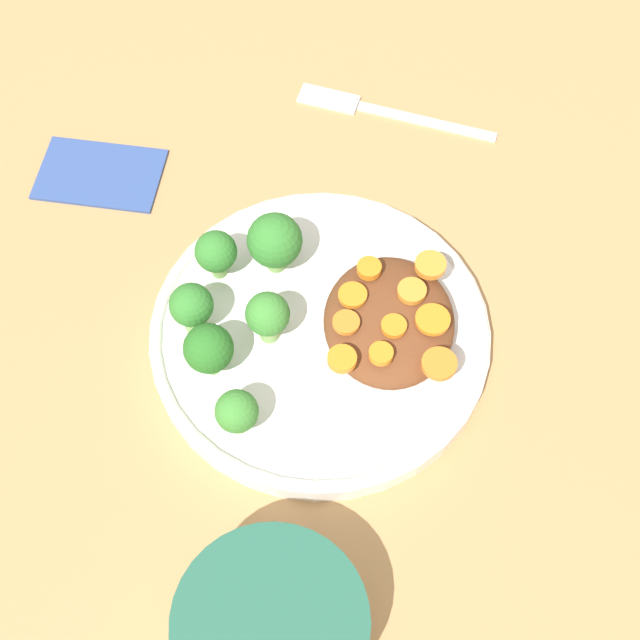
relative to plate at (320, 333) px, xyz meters
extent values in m
plane|color=tan|center=(0.00, 0.00, -0.01)|extent=(4.00, 4.00, 0.00)
cylinder|color=white|center=(0.00, 0.00, 0.00)|extent=(0.28, 0.28, 0.02)
torus|color=white|center=(0.00, 0.00, 0.01)|extent=(0.27, 0.27, 0.01)
cylinder|color=silver|center=(-0.02, -0.24, 0.02)|extent=(0.13, 0.13, 0.06)
cylinder|color=#235B47|center=(-0.02, -0.24, 0.04)|extent=(0.13, 0.13, 0.01)
cylinder|color=white|center=(-0.02, -0.24, 0.04)|extent=(0.10, 0.10, 0.01)
ellipsoid|color=brown|center=(0.05, 0.00, 0.02)|extent=(0.10, 0.12, 0.03)
cylinder|color=#759E51|center=(-0.04, 0.06, 0.02)|extent=(0.02, 0.02, 0.02)
sphere|color=#337A2D|center=(-0.04, 0.06, 0.04)|extent=(0.05, 0.05, 0.05)
cylinder|color=#7FA85B|center=(-0.04, -0.01, 0.02)|extent=(0.02, 0.02, 0.02)
sphere|color=#3D8433|center=(-0.04, -0.01, 0.04)|extent=(0.04, 0.04, 0.04)
cylinder|color=#7FA85B|center=(-0.10, 0.00, 0.02)|extent=(0.02, 0.02, 0.02)
sphere|color=#337A2D|center=(-0.10, 0.00, 0.04)|extent=(0.04, 0.04, 0.04)
cylinder|color=#7FA85B|center=(-0.06, -0.09, 0.02)|extent=(0.01, 0.01, 0.02)
sphere|color=#3D8433|center=(-0.06, -0.09, 0.03)|extent=(0.03, 0.03, 0.03)
cylinder|color=#759E51|center=(-0.08, -0.04, 0.02)|extent=(0.01, 0.01, 0.02)
sphere|color=#286B23|center=(-0.08, -0.04, 0.04)|extent=(0.04, 0.04, 0.04)
cylinder|color=#759E51|center=(-0.09, 0.05, 0.02)|extent=(0.01, 0.01, 0.02)
sphere|color=#337A2D|center=(-0.09, 0.05, 0.04)|extent=(0.03, 0.03, 0.03)
cylinder|color=orange|center=(0.02, -0.01, 0.04)|extent=(0.02, 0.02, 0.00)
cylinder|color=orange|center=(0.09, -0.05, 0.04)|extent=(0.03, 0.03, 0.01)
cylinder|color=orange|center=(0.05, -0.04, 0.04)|extent=(0.02, 0.02, 0.01)
cylinder|color=orange|center=(0.04, 0.04, 0.04)|extent=(0.02, 0.02, 0.01)
cylinder|color=orange|center=(0.02, -0.04, 0.04)|extent=(0.02, 0.02, 0.01)
cylinder|color=orange|center=(0.07, 0.02, 0.04)|extent=(0.02, 0.02, 0.01)
cylinder|color=orange|center=(0.03, 0.01, 0.04)|extent=(0.02, 0.02, 0.00)
cylinder|color=orange|center=(0.09, -0.01, 0.04)|extent=(0.03, 0.03, 0.00)
cylinder|color=orange|center=(0.09, 0.04, 0.04)|extent=(0.03, 0.03, 0.01)
cylinder|color=orange|center=(0.06, -0.02, 0.04)|extent=(0.02, 0.02, 0.01)
cube|color=silver|center=(0.09, 0.24, -0.01)|extent=(0.13, 0.05, 0.01)
cube|color=silver|center=(0.00, 0.27, -0.01)|extent=(0.06, 0.04, 0.01)
cube|color=#334C8C|center=(-0.21, 0.17, -0.01)|extent=(0.12, 0.09, 0.01)
camera|label=1|loc=(0.01, -0.35, 0.63)|focal=50.00mm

